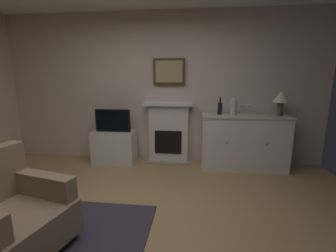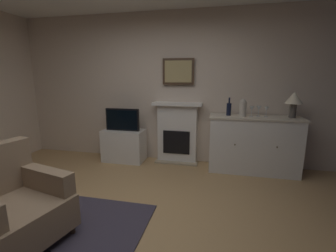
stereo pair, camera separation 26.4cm
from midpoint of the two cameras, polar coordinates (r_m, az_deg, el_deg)
name	(u,v)px [view 1 (the left image)]	position (r m, az deg, el deg)	size (l,w,h in m)	color
ground_plane	(127,238)	(2.67, -13.05, -25.17)	(5.78, 4.47, 0.10)	tan
wall_rear	(160,89)	(4.27, -3.88, 9.02)	(5.78, 0.06, 2.65)	beige
area_rug	(39,251)	(2.72, -31.81, -24.59)	(1.89, 1.68, 0.02)	#383342
fireplace_unit	(169,133)	(4.23, -1.62, -1.64)	(0.87, 0.30, 1.10)	white
framed_picture	(169,72)	(4.15, -1.62, 13.19)	(0.55, 0.04, 0.45)	#473323
sideboard_cabinet	(244,142)	(4.09, 16.31, -3.82)	(1.42, 0.49, 0.93)	white
table_lamp	(281,98)	(4.09, 24.31, 6.16)	(0.26, 0.26, 0.40)	#4C4742
wine_bottle	(220,108)	(3.95, 10.75, 4.33)	(0.08, 0.08, 0.29)	black
wine_glass_left	(242,108)	(3.95, 15.84, 4.31)	(0.07, 0.07, 0.16)	silver
wine_glass_center	(248,108)	(4.01, 17.30, 4.33)	(0.07, 0.07, 0.16)	silver
wine_glass_right	(256,108)	(4.00, 18.94, 4.20)	(0.07, 0.07, 0.16)	silver
vase_decorative	(234,107)	(3.89, 13.91, 4.56)	(0.11, 0.11, 0.28)	beige
tv_cabinet	(115,147)	(4.39, -14.65, -4.98)	(0.75, 0.42, 0.58)	white
tv_set	(113,121)	(4.26, -15.12, 1.28)	(0.62, 0.07, 0.40)	black
armchair	(7,215)	(2.63, -37.23, -17.03)	(0.96, 0.92, 0.92)	#8C7259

